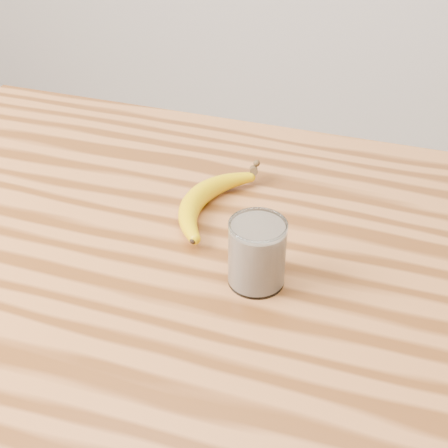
% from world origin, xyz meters
% --- Properties ---
extents(table, '(1.20, 0.80, 0.90)m').
position_xyz_m(table, '(0.00, 0.00, 0.77)').
color(table, '#A36330').
rests_on(table, ground).
extents(smoothie_glass, '(0.07, 0.07, 0.09)m').
position_xyz_m(smoothie_glass, '(0.09, -0.04, 0.95)').
color(smoothie_glass, white).
rests_on(smoothie_glass, table).
extents(banana, '(0.14, 0.28, 0.03)m').
position_xyz_m(banana, '(-0.04, 0.09, 0.92)').
color(banana, '#D2A602').
rests_on(banana, table).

